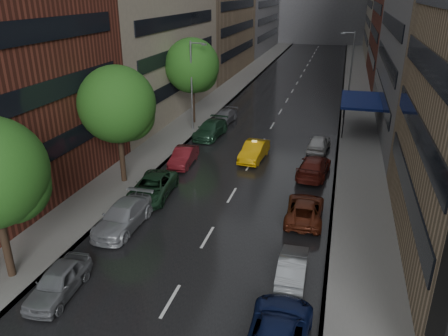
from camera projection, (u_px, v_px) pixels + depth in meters
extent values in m
cube|color=black|center=(291.00, 94.00, 61.94)|extent=(14.00, 140.00, 0.01)
cube|color=gray|center=(229.00, 90.00, 64.10)|extent=(4.00, 140.00, 0.15)
cube|color=gray|center=(356.00, 97.00, 59.73)|extent=(4.00, 140.00, 0.15)
cube|color=#937A5B|center=(216.00, 7.00, 73.88)|extent=(8.00, 28.00, 22.00)
cube|color=slate|center=(438.00, 10.00, 41.24)|extent=(8.00, 28.00, 24.00)
cylinder|color=#382619|center=(4.00, 238.00, 21.75)|extent=(0.40, 0.40, 4.71)
cylinder|color=#382619|center=(122.00, 152.00, 32.81)|extent=(0.40, 0.40, 4.91)
sphere|color=#1E5116|center=(117.00, 104.00, 31.40)|extent=(5.62, 5.62, 5.62)
cylinder|color=#382619|center=(193.00, 101.00, 47.52)|extent=(0.40, 0.40, 5.06)
sphere|color=#1E5116|center=(192.00, 66.00, 46.08)|extent=(5.78, 5.78, 5.78)
imported|color=#DD9D0B|center=(254.00, 151.00, 37.94)|extent=(2.04, 4.93, 1.59)
imported|color=slate|center=(58.00, 281.00, 21.11)|extent=(2.05, 4.43, 1.47)
imported|color=gray|center=(123.00, 216.00, 27.07)|extent=(2.25, 5.39, 1.56)
imported|color=#193722|center=(153.00, 187.00, 31.08)|extent=(2.98, 5.69, 1.53)
imported|color=#5E1218|center=(184.00, 157.00, 36.81)|extent=(1.77, 4.52, 1.47)
imported|color=#1B3B27|center=(210.00, 129.00, 43.77)|extent=(2.65, 5.66, 1.60)
imported|color=slate|center=(224.00, 116.00, 48.55)|extent=(2.37, 4.84, 1.36)
imported|color=#0D163D|center=(278.00, 334.00, 17.85)|extent=(2.59, 5.54, 1.53)
imported|color=gray|center=(293.00, 266.00, 22.40)|extent=(1.47, 4.04, 1.32)
imported|color=#542010|center=(305.00, 209.00, 28.09)|extent=(2.44, 5.07, 1.39)
imported|color=#591811|center=(314.00, 166.00, 34.63)|extent=(2.69, 5.57, 1.56)
imported|color=#B9B9B9|center=(319.00, 143.00, 39.97)|extent=(2.18, 4.55, 1.50)
cylinder|color=gray|center=(192.00, 87.00, 44.22)|extent=(0.18, 0.18, 9.00)
cube|color=gray|center=(204.00, 44.00, 42.28)|extent=(0.50, 0.22, 0.16)
cylinder|color=gray|center=(351.00, 69.00, 53.82)|extent=(0.18, 0.18, 9.00)
cube|color=gray|center=(343.00, 33.00, 52.56)|extent=(0.50, 0.22, 0.16)
cube|color=navy|center=(361.00, 100.00, 45.18)|extent=(4.00, 8.00, 0.25)
cylinder|color=black|center=(343.00, 123.00, 42.75)|extent=(0.12, 0.12, 3.00)
cylinder|color=black|center=(344.00, 105.00, 49.53)|extent=(0.12, 0.12, 3.00)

